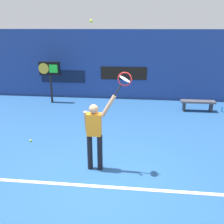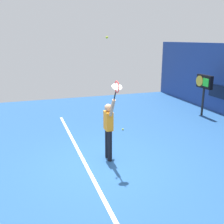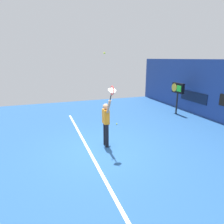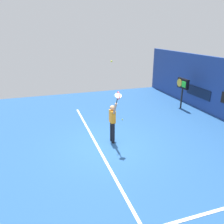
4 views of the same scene
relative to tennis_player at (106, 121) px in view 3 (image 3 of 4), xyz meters
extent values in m
plane|color=#23518C|center=(0.25, -0.28, -1.01)|extent=(18.00, 18.00, 0.00)
cube|color=#0C1933|center=(-2.75, 6.50, 0.03)|extent=(2.20, 0.03, 0.60)
cube|color=white|center=(0.25, -0.74, -1.00)|extent=(10.00, 0.10, 0.01)
cylinder|color=black|center=(-0.13, 0.00, -0.55)|extent=(0.13, 0.13, 0.92)
cylinder|color=black|center=(0.12, 0.00, -0.55)|extent=(0.13, 0.13, 0.92)
cube|color=orange|center=(-0.01, 0.00, 0.19)|extent=(0.34, 0.20, 0.55)
sphere|color=tan|center=(-0.01, 0.00, 0.57)|extent=(0.22, 0.22, 0.22)
cylinder|color=tan|center=(0.34, 0.00, 0.65)|extent=(0.37, 0.09, 0.55)
cylinder|color=tan|center=(-0.21, 0.08, 0.21)|extent=(0.09, 0.23, 0.58)
cylinder|color=black|center=(0.55, 0.00, 1.03)|extent=(0.18, 0.03, 0.28)
torus|color=red|center=(0.70, 0.00, 1.29)|extent=(0.43, 0.02, 0.43)
cylinder|color=silver|center=(0.70, 0.00, 1.29)|extent=(0.23, 0.27, 0.14)
sphere|color=#CCE033|center=(-0.01, -0.04, 2.49)|extent=(0.07, 0.07, 0.07)
cylinder|color=black|center=(-3.05, 5.56, -0.37)|extent=(0.10, 0.10, 1.29)
cube|color=black|center=(-3.05, 5.56, 0.58)|extent=(0.95, 0.18, 0.60)
cylinder|color=gold|center=(-3.30, 5.46, 0.58)|extent=(0.48, 0.02, 0.48)
cube|color=#26D833|center=(-2.84, 5.46, 0.58)|extent=(0.38, 0.02, 0.36)
sphere|color=#CCE033|center=(-2.27, 1.31, -0.98)|extent=(0.07, 0.07, 0.07)
camera|label=1|loc=(1.03, -5.43, 2.39)|focal=40.20mm
camera|label=2|loc=(6.87, -2.21, 2.46)|focal=42.38mm
camera|label=3|loc=(6.86, -2.20, 2.32)|focal=31.92mm
camera|label=4|loc=(8.45, -2.78, 3.59)|focal=36.03mm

